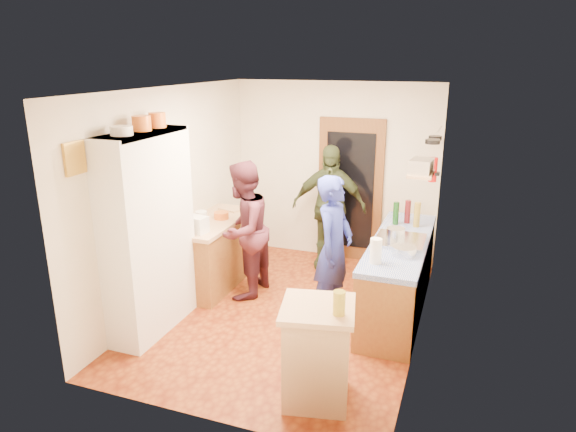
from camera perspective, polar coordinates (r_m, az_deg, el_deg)
The scene contains 44 objects.
floor at distance 6.23m, azimuth 0.03°, elevation -10.77°, with size 3.00×4.00×0.02m, color #924519.
ceiling at distance 5.51m, azimuth 0.03°, elevation 14.06°, with size 3.00×4.00×0.02m, color silver.
wall_back at distance 7.59m, azimuth 5.21°, elevation 4.90°, with size 3.00×0.02×2.60m, color silver.
wall_front at distance 4.01m, azimuth -9.84°, elevation -6.81°, with size 3.00×0.02×2.60m, color silver.
wall_left at distance 6.39m, azimuth -12.83°, elevation 2.15°, with size 0.02×4.00×2.60m, color silver.
wall_right at distance 5.43m, azimuth 15.19°, elevation -0.70°, with size 0.02×4.00×2.60m, color silver.
door_frame at distance 7.56m, azimuth 6.92°, elevation 2.84°, with size 0.95×0.06×2.10m, color brown.
door_glass at distance 7.52m, azimuth 6.86°, elevation 2.78°, with size 0.70×0.02×1.70m, color black.
hutch_body at distance 5.70m, azimuth -15.19°, elevation -1.97°, with size 0.40×1.20×2.20m, color white.
hutch_top_shelf at distance 5.45m, azimuth -16.08°, elevation 8.81°, with size 0.40×1.14×0.04m, color white.
plate_stack at distance 5.21m, azimuth -18.02°, elevation 9.00°, with size 0.21×0.21×0.09m, color white.
orange_pot_a at distance 5.46m, azimuth -15.96°, elevation 9.87°, with size 0.19×0.19×0.15m, color orange.
orange_pot_b at distance 5.69m, azimuth -14.32°, elevation 10.30°, with size 0.18×0.18×0.16m, color orange.
left_counter_base at distance 6.87m, azimuth -8.15°, elevation -4.18°, with size 0.60×1.40×0.85m, color brown.
left_counter_top at distance 6.72m, azimuth -8.31°, elevation -0.61°, with size 0.64×1.44×0.05m, color #D9AC7D.
toaster at distance 6.24m, azimuth -10.15°, elevation -0.93°, with size 0.26×0.18×0.20m, color white.
kettle at distance 6.54m, azimuth -9.60°, elevation -0.19°, with size 0.15×0.15×0.17m, color white.
orange_bowl at distance 6.73m, azimuth -7.42°, elevation 0.07°, with size 0.19×0.19×0.09m, color orange.
chopping_board at distance 7.12m, azimuth -6.33°, elevation 0.81°, with size 0.30×0.22×0.03m, color #D9AC7D.
right_counter_base at distance 6.23m, azimuth 12.14°, elevation -6.77°, with size 0.60×2.20×0.84m, color brown.
right_counter_top at distance 6.07m, azimuth 12.41°, elevation -2.89°, with size 0.62×2.22×0.06m, color #1133AA.
hob at distance 5.98m, azimuth 12.34°, elevation -2.66°, with size 0.55×0.58×0.04m, color silver.
pot_on_hob at distance 5.92m, azimuth 11.86°, elevation -1.95°, with size 0.21×0.21×0.14m, color silver.
bottle_a at distance 6.56m, azimuth 11.90°, elevation 0.30°, with size 0.07×0.07×0.29m, color #143F14.
bottle_b at distance 6.65m, azimuth 13.14°, elevation 0.48°, with size 0.07×0.07×0.30m, color #591419.
bottle_c at distance 6.52m, azimuth 14.15°, elevation 0.14°, with size 0.08×0.08×0.31m, color olive.
paper_towel at distance 5.31m, azimuth 9.73°, elevation -3.84°, with size 0.12×0.12×0.26m, color white.
mixing_bowl at distance 5.59m, azimuth 12.80°, elevation -3.81°, with size 0.26×0.26×0.10m, color silver.
island_base at distance 4.64m, azimuth 3.25°, elevation -15.24°, with size 0.55×0.55×0.86m, color #D9AC7D.
island_top at distance 4.41m, azimuth 3.35°, elevation -10.25°, with size 0.62×0.62×0.05m, color #D9AC7D.
cutting_board at distance 4.45m, azimuth 2.76°, elevation -9.80°, with size 0.35×0.28×0.02m, color white.
oil_jar at distance 4.24m, azimuth 5.70°, elevation -9.59°, with size 0.10×0.10×0.20m, color #AD9E2D.
pan_rail at distance 6.76m, azimuth 16.49°, elevation 9.20°, with size 0.02×0.02×0.65m, color silver.
pan_hang_a at distance 6.61m, azimuth 15.76°, elevation 7.95°, with size 0.18×0.18×0.05m, color black.
pan_hang_b at distance 6.81m, azimuth 15.89°, elevation 8.03°, with size 0.16×0.16×0.05m, color black.
pan_hang_c at distance 7.01m, azimuth 16.03°, elevation 8.34°, with size 0.17×0.17×0.05m, color black.
wall_shelf at distance 5.77m, azimuth 14.54°, elevation 4.53°, with size 0.26×0.42×0.03m, color #D9AC7D.
radio at distance 5.75m, azimuth 14.60°, elevation 5.40°, with size 0.22×0.30×0.15m, color silver.
ext_bracket at distance 7.04m, azimuth 16.26°, elevation 4.54°, with size 0.06×0.10×0.04m, color black.
fire_extinguisher at distance 7.03m, azimuth 15.81°, elevation 4.98°, with size 0.11×0.11×0.32m, color red.
picture_frame at distance 5.01m, azimuth -22.63°, elevation 5.95°, with size 0.03×0.25×0.30m, color gold.
person_hob at distance 5.82m, azimuth 5.30°, elevation -3.71°, with size 0.61×0.40×1.68m, color #273297.
person_left at distance 6.40m, azimuth -4.58°, elevation -1.51°, with size 0.84×0.65×1.73m, color #4C1F2B.
person_back at distance 7.27m, azimuth 4.65°, elevation 0.99°, with size 1.04×0.43×1.78m, color #313B21.
Camera 1 is at (1.87, -5.17, 2.92)m, focal length 32.00 mm.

